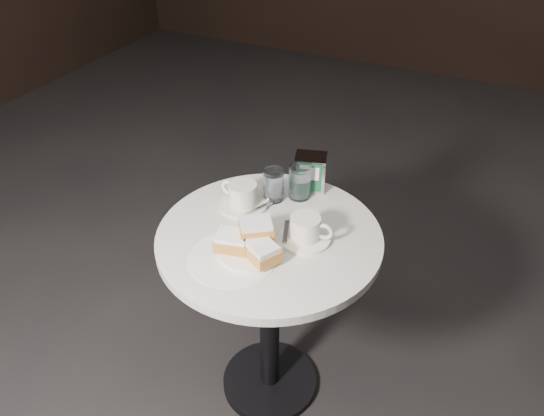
{
  "coord_description": "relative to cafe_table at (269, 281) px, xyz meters",
  "views": [
    {
      "loc": [
        0.56,
        -1.15,
        1.76
      ],
      "look_at": [
        0.0,
        0.02,
        0.83
      ],
      "focal_mm": 35.0,
      "sensor_mm": 36.0,
      "label": 1
    }
  ],
  "objects": [
    {
      "name": "napkin_dispenser",
      "position": [
        0.01,
        0.3,
        0.26
      ],
      "size": [
        0.13,
        0.11,
        0.12
      ],
      "rotation": [
        0.0,
        0.0,
        0.29
      ],
      "color": "silver",
      "rests_on": "cafe_table"
    },
    {
      "name": "sugar_spill",
      "position": [
        -0.05,
        -0.15,
        0.2
      ],
      "size": [
        0.3,
        0.3,
        0.0
      ],
      "primitive_type": "cylinder",
      "rotation": [
        0.0,
        0.0,
        -0.19
      ],
      "color": "white",
      "rests_on": "cafe_table"
    },
    {
      "name": "ground",
      "position": [
        0.0,
        0.0,
        -0.55
      ],
      "size": [
        7.0,
        7.0,
        0.0
      ],
      "primitive_type": "plane",
      "color": "black",
      "rests_on": "ground"
    },
    {
      "name": "coffee_cup_right",
      "position": [
        0.11,
        0.02,
        0.23
      ],
      "size": [
        0.17,
        0.17,
        0.08
      ],
      "rotation": [
        0.0,
        0.0,
        0.09
      ],
      "color": "white",
      "rests_on": "cafe_table"
    },
    {
      "name": "water_glass_right",
      "position": [
        0.0,
        0.23,
        0.26
      ],
      "size": [
        0.08,
        0.08,
        0.12
      ],
      "rotation": [
        0.0,
        0.0,
        0.12
      ],
      "color": "silver",
      "rests_on": "cafe_table"
    },
    {
      "name": "coffee_cup_left",
      "position": [
        -0.14,
        0.1,
        0.23
      ],
      "size": [
        0.19,
        0.19,
        0.08
      ],
      "rotation": [
        0.0,
        0.0,
        -0.18
      ],
      "color": "silver",
      "rests_on": "cafe_table"
    },
    {
      "name": "beignet_plate",
      "position": [
        -0.01,
        -0.1,
        0.23
      ],
      "size": [
        0.22,
        0.21,
        0.1
      ],
      "rotation": [
        0.0,
        0.0,
        -0.08
      ],
      "color": "white",
      "rests_on": "cafe_table"
    },
    {
      "name": "cafe_table",
      "position": [
        0.0,
        0.0,
        0.0
      ],
      "size": [
        0.7,
        0.7,
        0.74
      ],
      "color": "black",
      "rests_on": "ground"
    },
    {
      "name": "water_glass_left",
      "position": [
        -0.07,
        0.18,
        0.25
      ],
      "size": [
        0.07,
        0.07,
        0.11
      ],
      "rotation": [
        0.0,
        0.0,
        -0.02
      ],
      "color": "silver",
      "rests_on": "cafe_table"
    }
  ]
}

